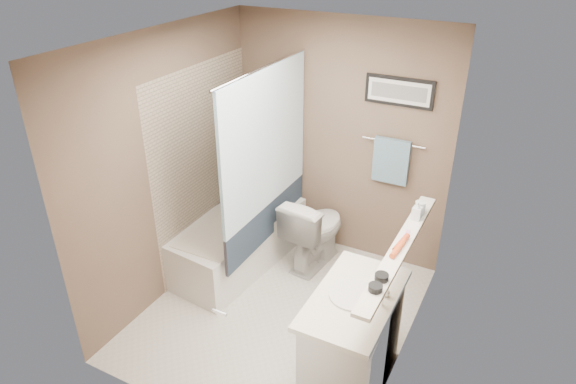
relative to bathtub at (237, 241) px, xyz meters
The scene contains 34 objects.
ground 0.92m from the bathtub, 32.43° to the right, with size 2.50×2.50×0.00m, color silver.
ceiling 2.31m from the bathtub, 32.43° to the right, with size 2.20×2.50×0.04m, color white.
wall_back 1.43m from the bathtub, 45.13° to the left, with size 2.20×0.04×2.40m, color brown.
wall_front 2.09m from the bathtub, 66.27° to the right, with size 2.20×0.04×2.40m, color brown.
wall_left 1.11m from the bathtub, 124.70° to the right, with size 0.04×2.50×2.40m, color brown.
wall_right 2.12m from the bathtub, 14.59° to the right, with size 0.04×2.50×2.40m, color brown.
tile_surround 0.82m from the bathtub, behind, with size 0.02×1.55×2.00m, color tan.
curtain_rod 1.83m from the bathtub, ahead, with size 0.02×0.02×1.55m, color silver.
curtain_upper 1.20m from the bathtub, ahead, with size 0.03×1.45×1.28m, color white.
curtain_lower 0.48m from the bathtub, ahead, with size 0.03×1.45×0.36m, color #243344.
mirror 2.38m from the bathtub, 18.80° to the right, with size 0.02×1.60×1.00m, color silver.
shelf 2.07m from the bathtub, 19.34° to the right, with size 0.12×1.60×0.03m, color silver.
towel_bar 1.83m from the bathtub, 29.60° to the left, with size 0.02×0.02×0.60m, color silver.
towel 1.72m from the bathtub, 28.93° to the left, with size 0.34×0.05×0.44m, color #8EBBCF.
art_frame 2.15m from the bathtub, 30.16° to the left, with size 0.62×0.03×0.26m, color black.
art_mat 2.14m from the bathtub, 29.70° to the left, with size 0.56×0.00×0.20m, color white.
art_image 2.14m from the bathtub, 29.60° to the left, with size 0.50×0.00×0.13m, color #595959.
door 2.28m from the bathtub, 52.89° to the right, with size 0.80×0.02×2.00m, color silver.
door_handle 2.07m from the bathtub, 59.80° to the right, with size 0.02×0.02×0.10m, color silver.
bathtub is the anchor object (origin of this frame).
tub_rim 0.25m from the bathtub, 153.43° to the right, with size 0.56×1.36×0.02m, color beige.
toilet 0.80m from the bathtub, 27.20° to the left, with size 0.43×0.76×0.77m, color silver.
vanity 1.87m from the bathtub, 30.79° to the right, with size 0.50×0.90×0.80m, color white.
countertop 1.94m from the bathtub, 30.94° to the right, with size 0.54×0.96×0.04m, color silver.
sink_basin 1.94m from the bathtub, 31.10° to the right, with size 0.34×0.34×0.01m, color silver.
faucet_spout 2.12m from the bathtub, 28.17° to the right, with size 0.02×0.02×0.10m, color white.
faucet_knob 2.07m from the bathtub, 25.61° to the right, with size 0.05×0.05×0.05m, color white.
candle_bowl_near 2.31m from the bathtub, 33.10° to the right, with size 0.09×0.09×0.04m, color black.
candle_bowl_far 2.25m from the bathtub, 30.32° to the right, with size 0.09×0.09×0.04m, color black.
hair_brush_front 2.11m from the bathtub, 21.19° to the right, with size 0.04×0.04×0.22m, color #CD4A1D.
hair_brush_back 2.08m from the bathtub, 18.87° to the right, with size 0.04×0.04×0.22m, color #C53F1B.
pink_comb 2.04m from the bathtub, 15.06° to the right, with size 0.03×0.16×0.01m, color pink.
glass_jar 2.01m from the bathtub, ahead, with size 0.08×0.08×0.10m, color silver.
soap_bottle 2.03m from the bathtub, ahead, with size 0.07×0.07×0.15m, color #999999.
Camera 1 is at (1.70, -3.15, 3.12)m, focal length 32.00 mm.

